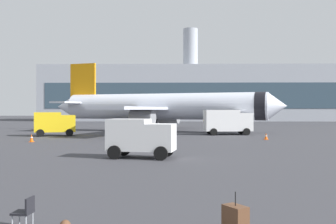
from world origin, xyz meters
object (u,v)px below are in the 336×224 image
service_truck (54,123)px  airplane_at_gate (162,107)px  fuel_truck (227,121)px  cargo_van (140,136)px  safety_cone_near (120,141)px  safety_cone_far (266,136)px  rolling_suitcase (235,219)px  safety_cone_mid (32,138)px  gate_chair (25,211)px

service_truck → airplane_at_gate: bearing=37.0°
fuel_truck → cargo_van: size_ratio=1.33×
safety_cone_near → safety_cone_far: 16.16m
service_truck → safety_cone_near: service_truck is taller
fuel_truck → safety_cone_near: bearing=-128.9°
safety_cone_near → rolling_suitcase: (6.59, -25.22, 0.05)m
safety_cone_mid → safety_cone_far: (24.08, 3.53, -0.06)m
safety_cone_far → rolling_suitcase: size_ratio=0.63×
safety_cone_near → rolling_suitcase: rolling_suitcase is taller
fuel_truck → rolling_suitcase: size_ratio=5.66×
safety_cone_mid → rolling_suitcase: size_ratio=0.73×
airplane_at_gate → safety_cone_mid: airplane_at_gate is taller
cargo_van → rolling_suitcase: bearing=-76.2°
service_truck → safety_cone_mid: (0.50, -8.89, -1.21)m
rolling_suitcase → gate_chair: size_ratio=1.28×
safety_cone_near → rolling_suitcase: 26.06m
cargo_van → safety_cone_mid: size_ratio=5.79×
service_truck → fuel_truck: bearing=6.9°
rolling_suitcase → fuel_truck: bearing=82.7°
fuel_truck → cargo_van: (-8.97, -23.98, -0.32)m
cargo_van → service_truck: bearing=120.3°
safety_cone_far → rolling_suitcase: 32.77m
service_truck → safety_cone_far: (24.57, -5.36, -1.27)m
airplane_at_gate → fuel_truck: bearing=-39.2°
gate_chair → cargo_van: bearing=83.6°
airplane_at_gate → service_truck: 16.18m
cargo_van → gate_chair: size_ratio=5.44×
service_truck → safety_cone_near: bearing=-50.5°
service_truck → safety_cone_far: size_ratio=7.56×
rolling_suitcase → gate_chair: rolling_suitcase is taller
safety_cone_near → safety_cone_far: safety_cone_far is taller
gate_chair → safety_cone_mid: bearing=110.3°
service_truck → rolling_suitcase: (16.37, -37.09, -1.22)m
safety_cone_far → service_truck: bearing=167.7°
safety_cone_near → gate_chair: 24.90m
safety_cone_far → safety_cone_near: bearing=-156.2°
airplane_at_gate → service_truck: bearing=-143.0°
airplane_at_gate → fuel_truck: 11.33m
service_truck → cargo_van: 24.75m
cargo_van → safety_cone_near: cargo_van is taller
safety_cone_near → rolling_suitcase: size_ratio=0.62×
airplane_at_gate → cargo_van: size_ratio=7.47×
service_truck → gate_chair: service_truck is taller
cargo_van → safety_cone_mid: 17.34m
rolling_suitcase → safety_cone_far: bearing=75.5°
safety_cone_mid → gate_chair: bearing=-69.7°
safety_cone_mid → safety_cone_far: size_ratio=1.17×
cargo_van → fuel_truck: bearing=69.5°
service_truck → gate_chair: (10.78, -36.75, -1.11)m
safety_cone_mid → rolling_suitcase: (15.87, -28.20, -0.01)m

